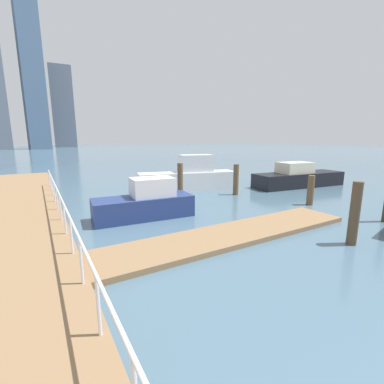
# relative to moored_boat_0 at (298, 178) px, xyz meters

# --- Properties ---
(ground_plane) EXTENTS (300.00, 300.00, 0.00)m
(ground_plane) POSITION_rel_moored_boat_0_xyz_m (-12.91, 5.48, -0.67)
(ground_plane) COLOR slate
(floating_dock) EXTENTS (10.82, 2.00, 0.18)m
(floating_dock) POSITION_rel_moored_boat_0_xyz_m (-11.00, -5.61, -0.58)
(floating_dock) COLOR #93704C
(floating_dock) RESTS_ON ground_plane
(boardwalk_railing) EXTENTS (0.06, 26.77, 1.08)m
(boardwalk_railing) POSITION_rel_moored_boat_0_xyz_m (-16.06, -6.06, 0.58)
(boardwalk_railing) COLOR white
(boardwalk_railing) RESTS_ON boardwalk
(dock_piling_0) EXTENTS (0.34, 0.34, 1.60)m
(dock_piling_0) POSITION_rel_moored_boat_0_xyz_m (-4.19, -4.03, 0.13)
(dock_piling_0) COLOR brown
(dock_piling_0) RESTS_ON ground_plane
(dock_piling_1) EXTENTS (0.34, 0.34, 1.94)m
(dock_piling_1) POSITION_rel_moored_boat_0_xyz_m (-5.94, 0.05, 0.30)
(dock_piling_1) COLOR brown
(dock_piling_1) RESTS_ON ground_plane
(dock_piling_2) EXTENTS (0.27, 0.27, 1.55)m
(dock_piling_2) POSITION_rel_moored_boat_0_xyz_m (-12.22, -0.64, 0.10)
(dock_piling_2) COLOR brown
(dock_piling_2) RESTS_ON ground_plane
(dock_piling_3) EXTENTS (0.32, 0.32, 2.17)m
(dock_piling_3) POSITION_rel_moored_boat_0_xyz_m (-9.76, 0.35, 0.41)
(dock_piling_3) COLOR brown
(dock_piling_3) RESTS_ON ground_plane
(dock_piling_5) EXTENTS (0.32, 0.32, 2.14)m
(dock_piling_5) POSITION_rel_moored_boat_0_xyz_m (-7.79, -8.20, 0.40)
(dock_piling_5) COLOR brown
(dock_piling_5) RESTS_ON ground_plane
(moored_boat_0) EXTENTS (7.43, 2.83, 1.82)m
(moored_boat_0) POSITION_rel_moored_boat_0_xyz_m (0.00, 0.00, 0.00)
(moored_boat_0) COLOR black
(moored_boat_0) RESTS_ON ground_plane
(moored_boat_1) EXTENTS (6.74, 2.92, 2.45)m
(moored_boat_1) POSITION_rel_moored_boat_0_xyz_m (-7.84, 2.67, 0.21)
(moored_boat_1) COLOR white
(moored_boat_1) RESTS_ON ground_plane
(moored_boat_3) EXTENTS (4.49, 1.89, 1.80)m
(moored_boat_3) POSITION_rel_moored_boat_0_xyz_m (-12.64, -1.74, 0.01)
(moored_boat_3) COLOR navy
(moored_boat_3) RESTS_ON ground_plane
(skyline_tower_2) EXTENTS (7.30, 9.80, 50.52)m
(skyline_tower_2) POSITION_rel_moored_boat_0_xyz_m (-15.07, 95.47, 24.59)
(skyline_tower_2) COLOR slate
(skyline_tower_2) RESTS_ON ground_plane
(skyline_tower_3) EXTENTS (9.08, 9.73, 33.33)m
(skyline_tower_3) POSITION_rel_moored_boat_0_xyz_m (-4.67, 117.30, 16.00)
(skyline_tower_3) COLOR slate
(skyline_tower_3) RESTS_ON ground_plane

